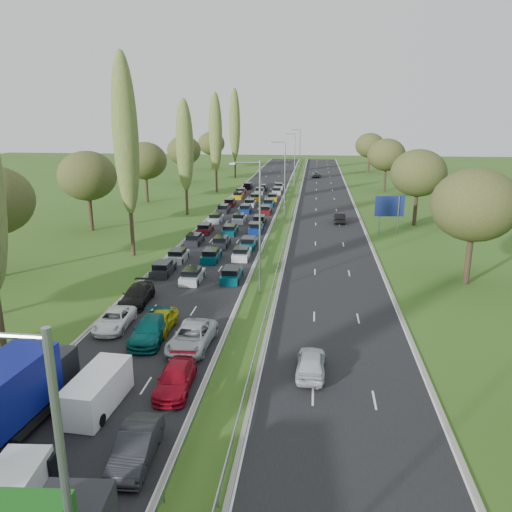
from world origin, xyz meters
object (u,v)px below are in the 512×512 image
(near_car_2, at_px, (114,320))
(white_van_rear, at_px, (99,389))
(near_car_3, at_px, (137,295))
(direction_sign, at_px, (390,208))
(blue_lorry, at_px, (8,398))
(white_van_front, at_px, (8,501))

(near_car_2, relative_size, white_van_rear, 0.95)
(near_car_3, height_order, white_van_rear, white_van_rear)
(near_car_2, height_order, white_van_rear, white_van_rear)
(direction_sign, bearing_deg, near_car_2, -125.56)
(blue_lorry, bearing_deg, white_van_rear, 46.38)
(blue_lorry, xyz_separation_m, white_van_rear, (3.37, 3.01, -1.01))
(near_car_2, height_order, blue_lorry, blue_lorry)
(near_car_3, relative_size, white_van_front, 1.05)
(near_car_2, relative_size, direction_sign, 0.94)
(near_car_3, bearing_deg, white_van_front, -84.75)
(blue_lorry, distance_m, white_van_front, 6.44)
(near_car_2, distance_m, blue_lorry, 13.36)
(near_car_2, bearing_deg, white_van_front, -82.73)
(near_car_3, bearing_deg, direction_sign, 47.26)
(near_car_2, xyz_separation_m, direction_sign, (25.05, 35.05, 2.87))
(white_van_front, relative_size, direction_sign, 0.96)
(near_car_2, height_order, near_car_3, near_car_3)
(white_van_front, distance_m, white_van_rear, 8.46)
(near_car_3, height_order, white_van_front, white_van_front)
(near_car_3, relative_size, blue_lorry, 0.55)
(near_car_3, distance_m, white_van_rear, 15.86)
(white_van_rear, bearing_deg, near_car_3, 105.41)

